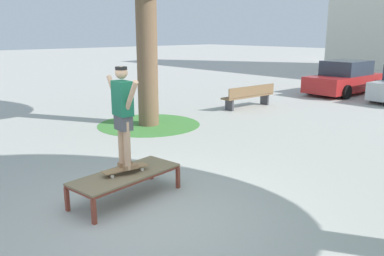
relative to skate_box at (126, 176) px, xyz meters
name	(u,v)px	position (x,y,z in m)	size (l,w,h in m)	color
ground_plane	(146,213)	(0.68, -0.07, -0.41)	(120.00, 120.00, 0.00)	#B7B5AD
skate_box	(126,176)	(0.00, 0.00, 0.00)	(1.01, 1.99, 0.46)	brown
skateboard	(125,169)	(0.00, 0.00, 0.12)	(0.27, 0.81, 0.09)	#9E754C
skater	(123,111)	(0.00, 0.00, 1.12)	(1.00, 0.31, 1.69)	tan
grass_patch_near_left	(149,124)	(-4.28, 3.55, -0.41)	(3.13, 3.13, 0.01)	#47893D
car_red	(344,79)	(-3.43, 13.89, 0.28)	(1.98, 4.23, 1.50)	red
park_bench	(249,96)	(-4.08, 7.99, 0.03)	(0.54, 2.42, 0.83)	brown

